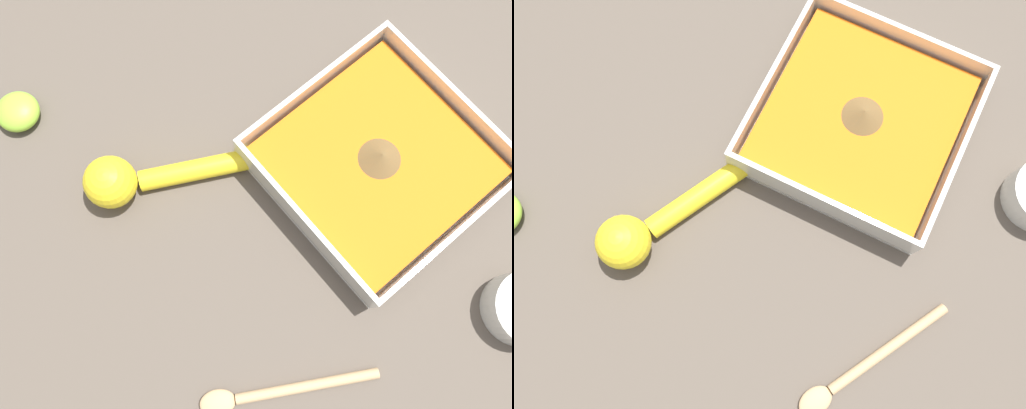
% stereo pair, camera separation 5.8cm
% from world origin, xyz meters
% --- Properties ---
extents(ground_plane, '(4.00, 4.00, 0.00)m').
position_xyz_m(ground_plane, '(0.00, 0.00, 0.00)').
color(ground_plane, brown).
extents(square_dish, '(0.24, 0.24, 0.05)m').
position_xyz_m(square_dish, '(0.02, 0.05, 0.02)').
color(square_dish, silver).
rests_on(square_dish, ground_plane).
extents(lemon_squeezer, '(0.12, 0.19, 0.06)m').
position_xyz_m(lemon_squeezer, '(-0.15, -0.18, 0.03)').
color(lemon_squeezer, yellow).
rests_on(lemon_squeezer, ground_plane).
extents(wooden_spoon, '(0.12, 0.18, 0.01)m').
position_xyz_m(wooden_spoon, '(0.14, -0.21, 0.01)').
color(wooden_spoon, tan).
rests_on(wooden_spoon, ground_plane).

